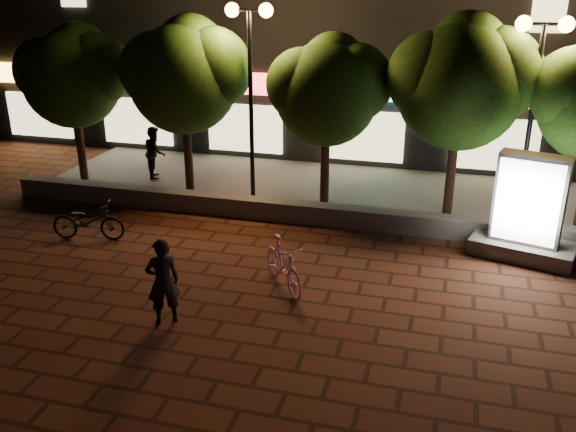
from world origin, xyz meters
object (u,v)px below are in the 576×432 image
(rider, at_px, (163,281))
(pedestrian, at_px, (155,152))
(tree_mid, at_px, (329,87))
(street_lamp_right, at_px, (538,69))
(ad_kiosk, at_px, (527,217))
(scooter_pink, at_px, (283,265))
(tree_left, at_px, (186,72))
(street_lamp_left, at_px, (250,53))
(tree_right, at_px, (463,78))
(tree_far_left, at_px, (74,72))
(scooter_parked, at_px, (88,221))

(rider, height_order, pedestrian, pedestrian)
(tree_mid, relative_size, rider, 2.73)
(street_lamp_right, height_order, ad_kiosk, street_lamp_right)
(ad_kiosk, bearing_deg, scooter_pink, -149.12)
(tree_left, bearing_deg, street_lamp_left, -7.70)
(street_lamp_left, relative_size, pedestrian, 3.26)
(tree_right, relative_size, street_lamp_left, 0.98)
(tree_far_left, distance_m, tree_left, 3.51)
(scooter_pink, distance_m, rider, 2.51)
(tree_left, xyz_separation_m, scooter_pink, (4.17, -5.04, -2.92))
(tree_left, xyz_separation_m, street_lamp_left, (1.95, -0.26, 0.58))
(street_lamp_left, xyz_separation_m, rider, (0.50, -6.58, -3.20))
(tree_mid, relative_size, street_lamp_right, 0.90)
(street_lamp_right, bearing_deg, pedestrian, 174.67)
(street_lamp_right, distance_m, rider, 9.74)
(tree_mid, bearing_deg, tree_left, 180.00)
(ad_kiosk, xyz_separation_m, scooter_pink, (-4.77, -2.85, -0.44))
(tree_left, relative_size, tree_right, 0.97)
(tree_far_left, height_order, scooter_parked, tree_far_left)
(tree_far_left, relative_size, scooter_pink, 2.66)
(ad_kiosk, relative_size, scooter_pink, 1.38)
(tree_far_left, distance_m, street_lamp_right, 12.47)
(scooter_parked, bearing_deg, tree_mid, -62.25)
(scooter_pink, relative_size, pedestrian, 1.10)
(tree_mid, distance_m, street_lamp_left, 2.22)
(ad_kiosk, bearing_deg, tree_mid, 156.14)
(scooter_pink, height_order, scooter_parked, scooter_pink)
(tree_far_left, bearing_deg, ad_kiosk, -9.96)
(tree_far_left, bearing_deg, street_lamp_right, -1.21)
(tree_far_left, height_order, ad_kiosk, tree_far_left)
(tree_left, bearing_deg, ad_kiosk, -13.74)
(street_lamp_left, height_order, street_lamp_right, street_lamp_left)
(tree_mid, height_order, rider, tree_mid)
(street_lamp_right, bearing_deg, scooter_pink, -135.01)
(tree_left, height_order, tree_right, tree_right)
(tree_mid, height_order, pedestrian, tree_mid)
(scooter_parked, relative_size, pedestrian, 1.11)
(tree_right, bearing_deg, street_lamp_left, -177.19)
(tree_far_left, xyz_separation_m, tree_left, (3.50, 0.00, 0.15))
(tree_left, bearing_deg, scooter_parked, -103.98)
(tree_left, relative_size, scooter_pink, 2.81)
(tree_far_left, xyz_separation_m, tree_right, (10.80, 0.00, 0.27))
(ad_kiosk, relative_size, pedestrian, 1.51)
(rider, distance_m, pedestrian, 8.53)
(tree_mid, xyz_separation_m, street_lamp_left, (-2.05, -0.26, 0.81))
(street_lamp_left, height_order, scooter_parked, street_lamp_left)
(tree_right, bearing_deg, scooter_parked, -154.80)
(tree_far_left, relative_size, street_lamp_left, 0.89)
(tree_far_left, distance_m, tree_mid, 7.50)
(street_lamp_right, bearing_deg, tree_left, 178.32)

